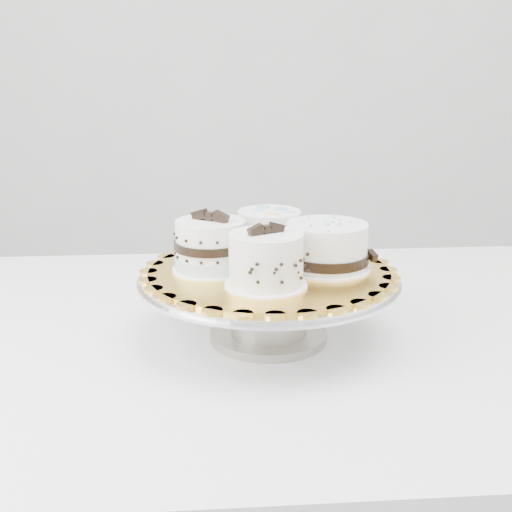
{
  "coord_description": "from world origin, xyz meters",
  "views": [
    {
      "loc": [
        0.07,
        -0.8,
        1.13
      ],
      "look_at": [
        0.1,
        0.08,
        0.87
      ],
      "focal_mm": 45.0,
      "sensor_mm": 36.0,
      "label": 1
    }
  ],
  "objects_px": {
    "cake_stand": "(269,294)",
    "cake_dots": "(269,233)",
    "cake_swirl": "(266,261)",
    "table": "(273,370)",
    "cake_ribbon": "(328,248)",
    "cake_banded": "(211,247)",
    "cake_board": "(269,271)"
  },
  "relations": [
    {
      "from": "cake_stand",
      "to": "cake_dots",
      "type": "relative_size",
      "value": 3.18
    },
    {
      "from": "cake_swirl",
      "to": "cake_dots",
      "type": "distance_m",
      "value": 0.14
    },
    {
      "from": "table",
      "to": "cake_stand",
      "type": "bearing_deg",
      "value": -105.25
    },
    {
      "from": "cake_swirl",
      "to": "cake_ribbon",
      "type": "bearing_deg",
      "value": 10.23
    },
    {
      "from": "cake_stand",
      "to": "cake_banded",
      "type": "bearing_deg",
      "value": 178.96
    },
    {
      "from": "cake_ribbon",
      "to": "cake_stand",
      "type": "bearing_deg",
      "value": 162.72
    },
    {
      "from": "table",
      "to": "cake_ribbon",
      "type": "xyz_separation_m",
      "value": [
        0.07,
        -0.04,
        0.21
      ]
    },
    {
      "from": "cake_board",
      "to": "cake_swirl",
      "type": "height_order",
      "value": "cake_swirl"
    },
    {
      "from": "cake_stand",
      "to": "cake_banded",
      "type": "height_order",
      "value": "cake_banded"
    },
    {
      "from": "table",
      "to": "cake_stand",
      "type": "distance_m",
      "value": 0.15
    },
    {
      "from": "cake_stand",
      "to": "cake_ribbon",
      "type": "xyz_separation_m",
      "value": [
        0.08,
        0.0,
        0.07
      ]
    },
    {
      "from": "cake_stand",
      "to": "cake_banded",
      "type": "xyz_separation_m",
      "value": [
        -0.08,
        0.0,
        0.07
      ]
    },
    {
      "from": "cake_stand",
      "to": "cake_banded",
      "type": "distance_m",
      "value": 0.11
    },
    {
      "from": "cake_dots",
      "to": "cake_ribbon",
      "type": "relative_size",
      "value": 0.79
    },
    {
      "from": "cake_stand",
      "to": "cake_ribbon",
      "type": "distance_m",
      "value": 0.11
    },
    {
      "from": "cake_banded",
      "to": "cake_ribbon",
      "type": "distance_m",
      "value": 0.16
    },
    {
      "from": "cake_stand",
      "to": "cake_dots",
      "type": "height_order",
      "value": "cake_dots"
    },
    {
      "from": "table",
      "to": "cake_board",
      "type": "xyz_separation_m",
      "value": [
        -0.01,
        -0.04,
        0.18
      ]
    },
    {
      "from": "cake_swirl",
      "to": "cake_board",
      "type": "bearing_deg",
      "value": 54.83
    },
    {
      "from": "cake_swirl",
      "to": "cake_stand",
      "type": "bearing_deg",
      "value": 54.83
    },
    {
      "from": "cake_banded",
      "to": "cake_ribbon",
      "type": "height_order",
      "value": "cake_banded"
    },
    {
      "from": "table",
      "to": "cake_swirl",
      "type": "bearing_deg",
      "value": -101.24
    },
    {
      "from": "cake_swirl",
      "to": "cake_banded",
      "type": "height_order",
      "value": "cake_banded"
    },
    {
      "from": "cake_swirl",
      "to": "cake_ribbon",
      "type": "distance_m",
      "value": 0.12
    },
    {
      "from": "cake_swirl",
      "to": "table",
      "type": "bearing_deg",
      "value": 52.26
    },
    {
      "from": "cake_swirl",
      "to": "cake_banded",
      "type": "relative_size",
      "value": 0.99
    },
    {
      "from": "cake_banded",
      "to": "cake_dots",
      "type": "height_order",
      "value": "cake_banded"
    },
    {
      "from": "cake_board",
      "to": "cake_banded",
      "type": "height_order",
      "value": "cake_banded"
    },
    {
      "from": "cake_swirl",
      "to": "cake_banded",
      "type": "distance_m",
      "value": 0.1
    },
    {
      "from": "cake_swirl",
      "to": "cake_dots",
      "type": "xyz_separation_m",
      "value": [
        0.01,
        0.14,
        0.0
      ]
    },
    {
      "from": "cake_stand",
      "to": "cake_swirl",
      "type": "distance_m",
      "value": 0.1
    },
    {
      "from": "cake_banded",
      "to": "cake_ribbon",
      "type": "relative_size",
      "value": 0.91
    }
  ]
}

